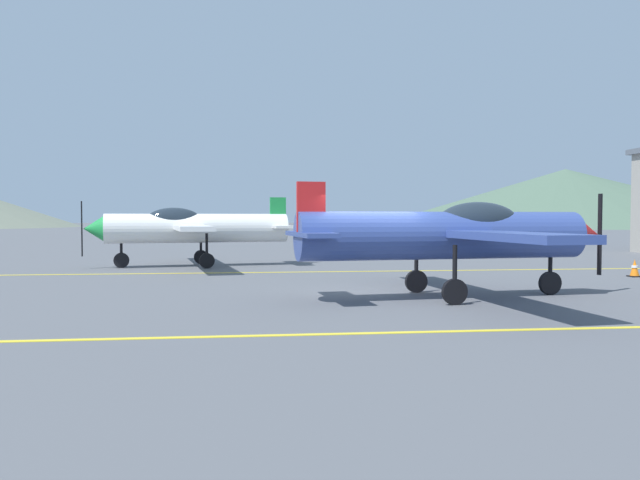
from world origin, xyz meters
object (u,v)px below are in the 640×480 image
Objects in this scene: airplane_mid at (190,227)px; car_sedan at (432,237)px; airplane_near at (454,234)px; traffic_cone_front at (635,268)px.

airplane_mid is 16.14m from car_sedan.
car_sedan is at bearing 74.38° from airplane_near.
airplane_mid is at bearing 124.63° from airplane_near.
airplane_near is 12.85m from airplane_mid.
airplane_near is at bearing -55.37° from airplane_mid.
airplane_mid is at bearing -143.41° from car_sedan.
traffic_cone_front is (2.07, -15.78, -0.56)m from car_sedan.
airplane_mid is 16.29m from traffic_cone_front.
airplane_mid reaches higher than traffic_cone_front.
airplane_near is 8.98m from traffic_cone_front.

